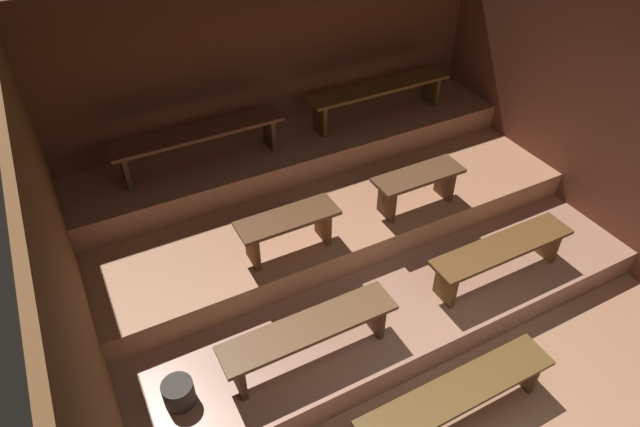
% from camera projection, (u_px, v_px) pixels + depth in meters
% --- Properties ---
extents(ground, '(5.98, 5.14, 0.08)m').
position_uv_depth(ground, '(368.00, 290.00, 5.76)').
color(ground, '#A16F50').
extents(wall_back, '(5.98, 0.06, 2.70)m').
position_uv_depth(wall_back, '(276.00, 86.00, 6.38)').
color(wall_back, brown).
rests_on(wall_back, ground).
extents(wall_left, '(0.06, 5.14, 2.70)m').
position_uv_depth(wall_left, '(69.00, 283.00, 3.93)').
color(wall_left, brown).
rests_on(wall_left, ground).
extents(wall_right, '(0.06, 5.14, 2.70)m').
position_uv_depth(wall_right, '(584.00, 116.00, 5.82)').
color(wall_right, brown).
rests_on(wall_right, ground).
extents(platform_lower, '(5.18, 3.30, 0.30)m').
position_uv_depth(platform_lower, '(344.00, 247.00, 5.99)').
color(platform_lower, '#A06E56').
rests_on(platform_lower, ground).
extents(platform_middle, '(5.18, 2.16, 0.30)m').
position_uv_depth(platform_middle, '(320.00, 198.00, 6.19)').
color(platform_middle, '#AA6F4C').
rests_on(platform_middle, platform_lower).
extents(platform_upper, '(5.18, 0.95, 0.30)m').
position_uv_depth(platform_upper, '(296.00, 150.00, 6.42)').
color(platform_upper, '#986246').
rests_on(platform_upper, platform_middle).
extents(bench_floor_center, '(1.77, 0.34, 0.41)m').
position_uv_depth(bench_floor_center, '(457.00, 396.00, 4.37)').
color(bench_floor_center, brown).
rests_on(bench_floor_center, ground).
extents(bench_lower_left, '(1.53, 0.34, 0.41)m').
position_uv_depth(bench_lower_left, '(309.00, 333.00, 4.49)').
color(bench_lower_left, brown).
rests_on(bench_lower_left, platform_lower).
extents(bench_lower_right, '(1.53, 0.34, 0.41)m').
position_uv_depth(bench_lower_right, '(501.00, 252.00, 5.24)').
color(bench_lower_right, '#593517').
rests_on(bench_lower_right, platform_lower).
extents(bench_middle_left, '(0.98, 0.34, 0.41)m').
position_uv_depth(bench_middle_left, '(288.00, 226.00, 5.12)').
color(bench_middle_left, '#57331C').
rests_on(bench_middle_left, platform_middle).
extents(bench_middle_right, '(0.98, 0.34, 0.41)m').
position_uv_depth(bench_middle_right, '(418.00, 183.00, 5.65)').
color(bench_middle_right, '#54341E').
rests_on(bench_middle_right, platform_middle).
extents(bench_upper_left, '(1.84, 0.34, 0.41)m').
position_uv_depth(bench_upper_left, '(199.00, 138.00, 5.72)').
color(bench_upper_left, brown).
rests_on(bench_upper_left, platform_upper).
extents(bench_upper_right, '(1.84, 0.34, 0.41)m').
position_uv_depth(bench_upper_right, '(379.00, 92.00, 6.53)').
color(bench_upper_right, brown).
rests_on(bench_upper_right, platform_upper).
extents(pail_lower, '(0.25, 0.25, 0.22)m').
position_uv_depth(pail_lower, '(179.00, 393.00, 4.30)').
color(pail_lower, '#332D28').
rests_on(pail_lower, platform_lower).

